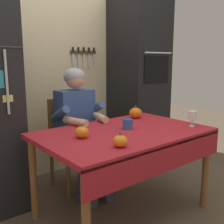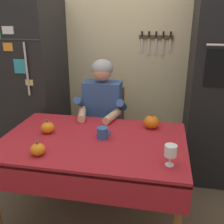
# 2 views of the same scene
# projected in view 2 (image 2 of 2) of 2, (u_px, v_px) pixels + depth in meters

# --- Properties ---
(back_wall_assembly) EXTENTS (3.70, 0.13, 2.60)m
(back_wall_assembly) POSITION_uv_depth(u_px,v_px,m) (125.00, 46.00, 2.97)
(back_wall_assembly) COLOR beige
(back_wall_assembly) RESTS_ON ground
(refrigerator) EXTENTS (0.68, 0.71, 1.80)m
(refrigerator) POSITION_uv_depth(u_px,v_px,m) (30.00, 85.00, 2.93)
(refrigerator) COLOR black
(refrigerator) RESTS_ON ground
(wall_oven) EXTENTS (0.60, 0.64, 2.10)m
(wall_oven) POSITION_uv_depth(u_px,v_px,m) (222.00, 79.00, 2.55)
(wall_oven) COLOR black
(wall_oven) RESTS_ON ground
(dining_table) EXTENTS (1.40, 0.90, 0.74)m
(dining_table) POSITION_uv_depth(u_px,v_px,m) (92.00, 150.00, 2.02)
(dining_table) COLOR brown
(dining_table) RESTS_ON ground
(chair_behind_person) EXTENTS (0.40, 0.40, 0.93)m
(chair_behind_person) POSITION_uv_depth(u_px,v_px,m) (106.00, 127.00, 2.82)
(chair_behind_person) COLOR brown
(chair_behind_person) RESTS_ON ground
(seated_person) EXTENTS (0.47, 0.55, 1.25)m
(seated_person) POSITION_uv_depth(u_px,v_px,m) (101.00, 113.00, 2.57)
(seated_person) COLOR #38384C
(seated_person) RESTS_ON ground
(coffee_mug) EXTENTS (0.11, 0.08, 0.09)m
(coffee_mug) POSITION_uv_depth(u_px,v_px,m) (103.00, 133.00, 2.02)
(coffee_mug) COLOR #2D569E
(coffee_mug) RESTS_ON dining_table
(wine_glass) EXTENTS (0.08, 0.08, 0.14)m
(wine_glass) POSITION_uv_depth(u_px,v_px,m) (171.00, 151.00, 1.63)
(wine_glass) COLOR white
(wine_glass) RESTS_ON dining_table
(pumpkin_large) EXTENTS (0.13, 0.13, 0.13)m
(pumpkin_large) POSITION_uv_depth(u_px,v_px,m) (151.00, 122.00, 2.20)
(pumpkin_large) COLOR orange
(pumpkin_large) RESTS_ON dining_table
(pumpkin_medium) EXTENTS (0.10, 0.10, 0.10)m
(pumpkin_medium) POSITION_uv_depth(u_px,v_px,m) (38.00, 149.00, 1.78)
(pumpkin_medium) COLOR orange
(pumpkin_medium) RESTS_ON dining_table
(pumpkin_small) EXTENTS (0.11, 0.11, 0.11)m
(pumpkin_small) POSITION_uv_depth(u_px,v_px,m) (48.00, 128.00, 2.11)
(pumpkin_small) COLOR orange
(pumpkin_small) RESTS_ON dining_table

